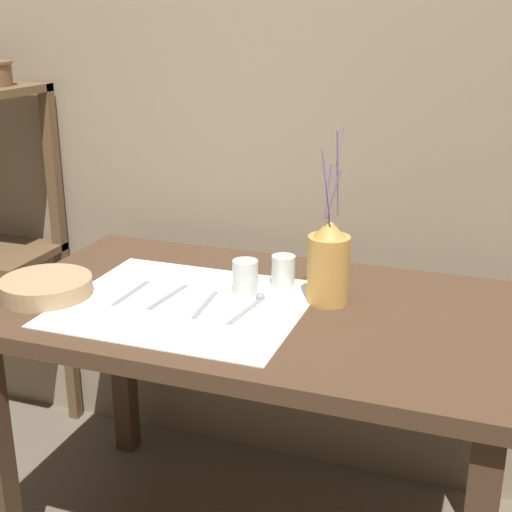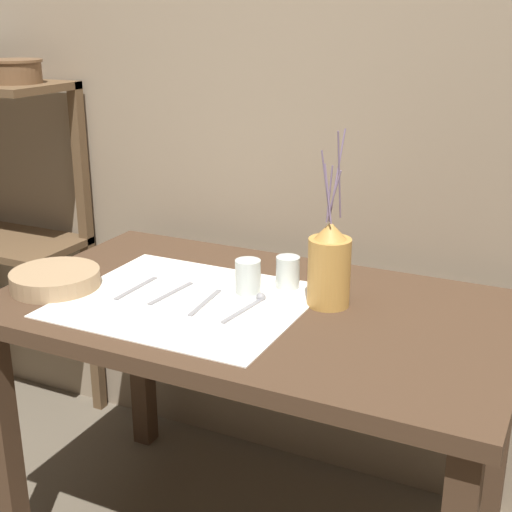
% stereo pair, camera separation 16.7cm
% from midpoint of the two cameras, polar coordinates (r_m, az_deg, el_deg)
% --- Properties ---
extents(stone_wall_back, '(7.00, 0.06, 2.40)m').
position_cam_midpoint_polar(stone_wall_back, '(2.03, 8.34, 13.62)').
color(stone_wall_back, gray).
rests_on(stone_wall_back, ground_plane).
extents(wooden_table, '(1.24, 0.73, 0.72)m').
position_cam_midpoint_polar(wooden_table, '(1.75, 2.65, -6.77)').
color(wooden_table, '#422D1E').
rests_on(wooden_table, ground_plane).
extents(wooden_shelf_unit, '(0.53, 0.30, 1.17)m').
position_cam_midpoint_polar(wooden_shelf_unit, '(2.51, -17.63, 4.99)').
color(wooden_shelf_unit, brown).
rests_on(wooden_shelf_unit, ground_plane).
extents(linen_cloth, '(0.57, 0.49, 0.00)m').
position_cam_midpoint_polar(linen_cloth, '(1.72, -2.89, -3.65)').
color(linen_cloth, white).
rests_on(linen_cloth, wooden_table).
extents(pitcher_with_flowers, '(0.10, 0.10, 0.42)m').
position_cam_midpoint_polar(pitcher_with_flowers, '(1.68, 8.71, -0.89)').
color(pitcher_with_flowers, '#B7843D').
rests_on(pitcher_with_flowers, wooden_table).
extents(wooden_bowl, '(0.22, 0.22, 0.05)m').
position_cam_midpoint_polar(wooden_bowl, '(1.84, -13.30, -1.88)').
color(wooden_bowl, '#9E7F5B').
rests_on(wooden_bowl, wooden_table).
extents(glass_tumbler_near, '(0.06, 0.06, 0.08)m').
position_cam_midpoint_polar(glass_tumbler_near, '(1.75, 2.08, -1.70)').
color(glass_tumbler_near, '#B7C1BC').
rests_on(glass_tumbler_near, wooden_table).
extents(glass_tumbler_far, '(0.06, 0.06, 0.08)m').
position_cam_midpoint_polar(glass_tumbler_far, '(1.79, 5.23, -1.34)').
color(glass_tumbler_far, '#B7C1BC').
rests_on(glass_tumbler_far, wooden_table).
extents(fork_outer, '(0.02, 0.17, 0.00)m').
position_cam_midpoint_polar(fork_outer, '(1.80, -6.98, -2.62)').
color(fork_outer, gray).
rests_on(fork_outer, wooden_table).
extents(knife_center, '(0.03, 0.17, 0.00)m').
position_cam_midpoint_polar(knife_center, '(1.76, -4.14, -3.05)').
color(knife_center, gray).
rests_on(knife_center, wooden_table).
extents(fork_inner, '(0.03, 0.17, 0.00)m').
position_cam_midpoint_polar(fork_inner, '(1.70, -1.30, -3.80)').
color(fork_inner, gray).
rests_on(fork_inner, wooden_table).
extents(spoon_outer, '(0.04, 0.18, 0.02)m').
position_cam_midpoint_polar(spoon_outer, '(1.70, 2.66, -3.75)').
color(spoon_outer, gray).
rests_on(spoon_outer, wooden_table).
extents(metal_pot_small, '(0.17, 0.17, 0.07)m').
position_cam_midpoint_polar(metal_pot_small, '(2.33, -16.81, 14.04)').
color(metal_pot_small, brown).
rests_on(metal_pot_small, wooden_shelf_unit).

